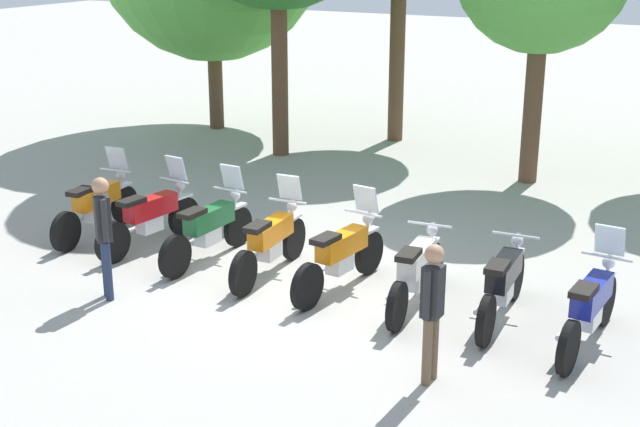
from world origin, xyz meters
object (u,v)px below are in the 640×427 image
object	(u,v)px
motorcycle_7	(590,306)
motorcycle_5	(416,271)
motorcycle_1	(151,216)
person_1	(104,229)
motorcycle_3	(271,241)
motorcycle_6	(503,283)
motorcycle_2	(209,228)
person_0	(432,304)
motorcycle_0	(97,205)
motorcycle_4	(341,255)

from	to	relation	value
motorcycle_7	motorcycle_5	bearing A→B (deg)	91.15
motorcycle_1	person_1	world-z (taller)	person_1
motorcycle_3	motorcycle_6	size ratio (longest dim) A/B	1.00
motorcycle_2	motorcycle_5	size ratio (longest dim) A/B	1.00
person_0	person_1	world-z (taller)	person_1
motorcycle_0	person_1	size ratio (longest dim) A/B	1.29
motorcycle_4	motorcycle_6	bearing A→B (deg)	-81.38
person_0	person_1	bearing A→B (deg)	1.06
motorcycle_1	motorcycle_5	size ratio (longest dim) A/B	1.00
motorcycle_7	motorcycle_1	bearing A→B (deg)	91.87
motorcycle_0	motorcycle_5	distance (m)	5.67
motorcycle_7	person_0	xyz separation A→B (m)	(-1.37, -1.70, 0.42)
motorcycle_0	motorcycle_4	xyz separation A→B (m)	(4.54, -0.18, 0.00)
motorcycle_3	motorcycle_6	bearing A→B (deg)	-92.08
motorcycle_6	person_1	xyz separation A→B (m)	(-4.94, -1.81, 0.50)
motorcycle_5	person_1	size ratio (longest dim) A/B	1.29
motorcycle_4	person_0	world-z (taller)	person_0
motorcycle_0	person_0	distance (m)	6.90
motorcycle_3	motorcycle_5	bearing A→B (deg)	-94.41
motorcycle_0	motorcycle_7	size ratio (longest dim) A/B	1.00
motorcycle_7	person_1	size ratio (longest dim) A/B	1.29
motorcycle_7	motorcycle_3	bearing A→B (deg)	92.16
motorcycle_0	person_0	size ratio (longest dim) A/B	1.36
motorcycle_2	motorcycle_4	world-z (taller)	same
person_1	motorcycle_1	bearing A→B (deg)	61.45
motorcycle_7	motorcycle_0	bearing A→B (deg)	91.89
motorcycle_5	motorcycle_7	bearing A→B (deg)	-98.11
motorcycle_0	motorcycle_5	world-z (taller)	motorcycle_0
motorcycle_3	motorcycle_7	size ratio (longest dim) A/B	1.00
motorcycle_0	motorcycle_3	bearing A→B (deg)	-97.54
motorcycle_2	motorcycle_7	xyz separation A→B (m)	(5.67, -0.26, 0.00)
motorcycle_4	person_1	xyz separation A→B (m)	(-2.68, -1.75, 0.48)
motorcycle_7	person_1	xyz separation A→B (m)	(-6.08, -1.57, 0.48)
motorcycle_0	motorcycle_6	world-z (taller)	motorcycle_0
motorcycle_5	motorcycle_1	bearing A→B (deg)	82.97
motorcycle_7	motorcycle_4	bearing A→B (deg)	91.48
motorcycle_3	person_1	size ratio (longest dim) A/B	1.29
motorcycle_2	motorcycle_3	size ratio (longest dim) A/B	1.00
motorcycle_6	motorcycle_7	xyz separation A→B (m)	(1.14, -0.24, 0.01)
motorcycle_1	motorcycle_0	bearing A→B (deg)	94.23
motorcycle_1	person_0	xyz separation A→B (m)	(5.43, -2.01, 0.42)
motorcycle_0	motorcycle_5	bearing A→B (deg)	-96.88
motorcycle_7	person_0	bearing A→B (deg)	145.64
motorcycle_5	motorcycle_6	bearing A→B (deg)	-89.11
motorcycle_5	person_0	distance (m)	2.09
motorcycle_2	person_1	distance (m)	1.94
person_0	motorcycle_3	bearing A→B (deg)	-28.03
motorcycle_2	motorcycle_1	bearing A→B (deg)	90.54
motorcycle_0	person_0	bearing A→B (deg)	-112.02
motorcycle_1	motorcycle_3	bearing A→B (deg)	-86.50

